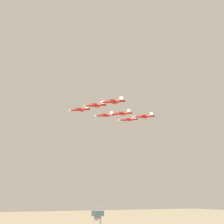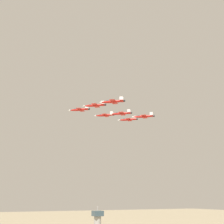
% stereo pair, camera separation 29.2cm
% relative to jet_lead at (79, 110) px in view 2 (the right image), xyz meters
% --- Properties ---
extents(jet_lead, '(14.40, 16.20, 4.03)m').
position_rel_jet_lead_xyz_m(jet_lead, '(0.00, 0.00, 0.00)').
color(jet_lead, red).
extents(jet_left_wingman, '(14.11, 16.38, 4.03)m').
position_rel_jet_lead_xyz_m(jet_left_wingman, '(-23.12, -4.15, -1.95)').
color(jet_left_wingman, red).
extents(jet_right_wingman, '(13.98, 15.78, 3.92)m').
position_rel_jet_lead_xyz_m(jet_right_wingman, '(0.37, -23.48, -2.02)').
color(jet_right_wingman, red).
extents(jet_left_outer, '(14.46, 16.24, 4.05)m').
position_rel_jet_lead_xyz_m(jet_left_outer, '(-46.23, -8.31, -4.81)').
color(jet_left_outer, red).
extents(jet_right_outer, '(13.99, 15.67, 3.91)m').
position_rel_jet_lead_xyz_m(jet_right_outer, '(0.75, -46.97, -3.26)').
color(jet_right_outer, red).
extents(jet_slot_rear, '(13.93, 15.80, 3.92)m').
position_rel_jet_lead_xyz_m(jet_slot_rear, '(-22.74, -27.64, -5.63)').
color(jet_slot_rear, red).
extents(jet_trailing, '(13.81, 16.14, 3.96)m').
position_rel_jet_lead_xyz_m(jet_trailing, '(-34.11, -41.45, -9.16)').
color(jet_trailing, red).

